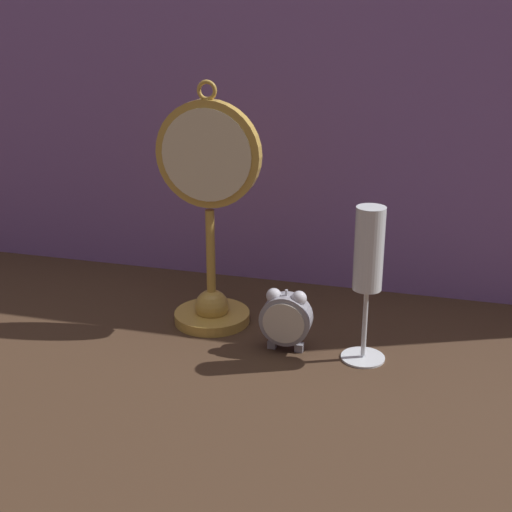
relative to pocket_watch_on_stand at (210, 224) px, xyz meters
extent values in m
plane|color=#422D1E|center=(0.08, -0.12, -0.16)|extent=(4.00, 4.00, 0.00)
cube|color=#8460A8|center=(0.08, 0.20, 0.17)|extent=(1.34, 0.01, 0.67)
cylinder|color=gold|center=(0.00, 0.00, -0.15)|extent=(0.12, 0.12, 0.02)
sphere|color=gold|center=(0.00, 0.00, -0.14)|extent=(0.05, 0.05, 0.05)
cylinder|color=gold|center=(0.00, 0.00, -0.06)|extent=(0.01, 0.01, 0.17)
cylinder|color=gold|center=(0.00, 0.00, 0.11)|extent=(0.16, 0.02, 0.16)
cylinder|color=beige|center=(0.00, -0.01, 0.11)|extent=(0.14, 0.00, 0.14)
torus|color=gold|center=(0.00, 0.00, 0.20)|extent=(0.03, 0.01, 0.03)
cube|color=gray|center=(0.11, -0.06, -0.16)|extent=(0.01, 0.01, 0.01)
cube|color=gray|center=(0.15, -0.06, -0.16)|extent=(0.01, 0.01, 0.01)
cylinder|color=gray|center=(0.13, -0.06, -0.11)|extent=(0.07, 0.03, 0.07)
cylinder|color=beige|center=(0.13, -0.08, -0.11)|extent=(0.06, 0.00, 0.06)
sphere|color=silver|center=(0.12, -0.06, -0.08)|extent=(0.02, 0.02, 0.02)
sphere|color=silver|center=(0.15, -0.06, -0.08)|extent=(0.02, 0.02, 0.02)
cylinder|color=silver|center=(0.13, -0.06, -0.07)|extent=(0.00, 0.00, 0.01)
cylinder|color=silver|center=(0.25, -0.06, -0.16)|extent=(0.06, 0.06, 0.01)
cylinder|color=silver|center=(0.25, -0.06, -0.10)|extent=(0.01, 0.01, 0.10)
cylinder|color=white|center=(0.25, -0.06, 0.00)|extent=(0.04, 0.04, 0.12)
cylinder|color=#DBC675|center=(0.25, -0.06, -0.02)|extent=(0.04, 0.04, 0.08)
camera|label=1|loc=(0.34, -0.97, 0.32)|focal=50.00mm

